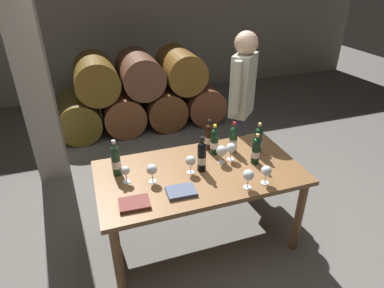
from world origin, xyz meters
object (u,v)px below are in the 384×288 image
at_px(wine_bottle_1, 258,141).
at_px(wine_bottle_3, 233,139).
at_px(wine_glass_0, 125,171).
at_px(wine_glass_3, 222,151).
at_px(wine_bottle_4, 209,136).
at_px(wine_glass_2, 152,170).
at_px(wine_bottle_6, 214,141).
at_px(wine_glass_1, 266,171).
at_px(dining_table, 200,180).
at_px(wine_glass_6, 231,148).
at_px(wine_bottle_5, 116,160).
at_px(tasting_notebook, 134,204).
at_px(wine_bottle_0, 202,156).
at_px(wine_glass_4, 190,161).
at_px(wine_glass_5, 248,175).
at_px(sommelier_presenting, 242,97).
at_px(leather_ledger, 181,191).
at_px(wine_bottle_2, 256,150).

relative_size(wine_bottle_1, wine_bottle_3, 1.03).
height_order(wine_glass_0, wine_glass_3, wine_glass_3).
distance_m(wine_bottle_4, wine_glass_2, 0.71).
xyz_separation_m(wine_bottle_1, wine_bottle_6, (-0.37, 0.12, -0.00)).
bearing_deg(wine_bottle_4, wine_glass_1, -71.48).
relative_size(dining_table, wine_glass_3, 10.33).
bearing_deg(wine_glass_2, wine_glass_6, 8.30).
height_order(wine_bottle_5, tasting_notebook, wine_bottle_5).
distance_m(wine_bottle_5, wine_glass_6, 0.98).
height_order(wine_bottle_0, wine_bottle_1, wine_bottle_0).
xyz_separation_m(wine_glass_0, wine_glass_4, (0.52, -0.03, 0.01)).
distance_m(wine_bottle_3, tasting_notebook, 1.10).
relative_size(wine_glass_6, tasting_notebook, 0.73).
xyz_separation_m(wine_glass_5, sommelier_presenting, (0.47, 1.09, 0.17)).
relative_size(wine_bottle_6, wine_glass_2, 1.82).
relative_size(dining_table, wine_bottle_3, 5.81).
height_order(wine_bottle_0, tasting_notebook, wine_bottle_0).
xyz_separation_m(wine_bottle_3, wine_bottle_5, (-1.05, -0.04, 0.01)).
bearing_deg(leather_ledger, wine_glass_4, 59.40).
bearing_deg(wine_bottle_6, dining_table, -134.46).
bearing_deg(wine_bottle_4, wine_bottle_2, -51.23).
bearing_deg(wine_bottle_1, wine_bottle_6, 162.06).
xyz_separation_m(wine_glass_1, wine_glass_4, (-0.51, 0.33, 0.00)).
relative_size(wine_bottle_0, wine_glass_1, 2.01).
xyz_separation_m(dining_table, wine_bottle_2, (0.49, -0.04, 0.21)).
distance_m(wine_bottle_4, sommelier_presenting, 0.70).
distance_m(wine_bottle_0, wine_glass_4, 0.10).
height_order(dining_table, wine_glass_6, wine_glass_6).
xyz_separation_m(wine_bottle_0, tasting_notebook, (-0.61, -0.27, -0.12)).
relative_size(dining_table, wine_glass_0, 11.63).
bearing_deg(wine_glass_0, wine_glass_4, -3.79).
relative_size(wine_bottle_2, wine_glass_4, 1.77).
xyz_separation_m(leather_ledger, sommelier_presenting, (0.98, 0.99, 0.27)).
height_order(wine_bottle_4, wine_glass_5, wine_bottle_4).
bearing_deg(wine_bottle_6, wine_glass_2, -158.45).
bearing_deg(wine_bottle_1, wine_glass_1, -110.85).
xyz_separation_m(wine_bottle_6, tasting_notebook, (-0.81, -0.49, -0.11)).
bearing_deg(wine_bottle_3, wine_bottle_6, 175.64).
bearing_deg(wine_glass_3, wine_bottle_1, 6.47).
relative_size(wine_glass_0, tasting_notebook, 0.66).
bearing_deg(wine_glass_5, wine_glass_3, 97.02).
xyz_separation_m(wine_glass_3, wine_glass_5, (0.05, -0.40, -0.00)).
distance_m(wine_bottle_3, wine_glass_5, 0.56).
relative_size(dining_table, wine_glass_5, 10.63).
distance_m(tasting_notebook, sommelier_presenting, 1.70).
relative_size(wine_bottle_2, wine_bottle_5, 0.88).
xyz_separation_m(wine_bottle_1, wine_bottle_4, (-0.38, 0.22, -0.00)).
distance_m(wine_bottle_4, tasting_notebook, 1.00).
relative_size(tasting_notebook, sommelier_presenting, 0.13).
distance_m(wine_bottle_2, sommelier_presenting, 0.84).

